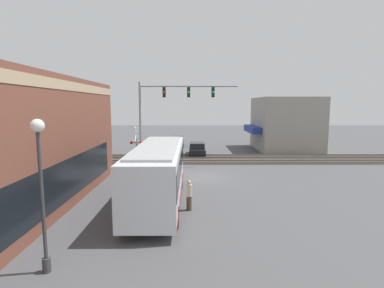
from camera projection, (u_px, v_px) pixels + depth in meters
ground_plane at (203, 177)px, 23.67m from camera, size 120.00×120.00×0.00m
shop_building at (285, 124)px, 37.88m from camera, size 8.38×8.35×6.57m
city_bus at (158, 171)px, 17.17m from camera, size 10.78×2.59×3.38m
traffic_signal_gantry at (169, 103)px, 27.07m from camera, size 0.42×8.92×7.72m
crossing_signal at (136, 143)px, 26.74m from camera, size 1.41×1.18×3.81m
streetlamp at (41, 183)px, 9.79m from camera, size 0.44×0.44×5.22m
rail_track_near at (200, 162)px, 29.62m from camera, size 2.60×60.00×0.15m
rail_track_far at (199, 157)px, 32.79m from camera, size 2.60×60.00×0.15m
parked_car_black at (197, 149)px, 33.95m from camera, size 4.20×1.82×1.45m
parked_car_blue at (177, 142)px, 40.92m from camera, size 4.41×1.82×1.38m
pedestrian_near_bus at (189, 195)px, 16.06m from camera, size 0.34×0.34×1.65m
pedestrian_at_crossing at (156, 158)px, 26.68m from camera, size 0.34×0.34×1.86m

